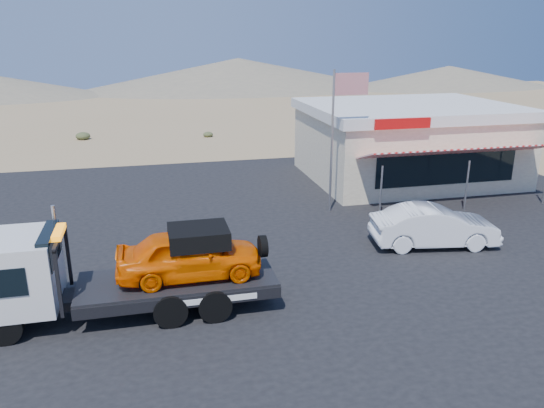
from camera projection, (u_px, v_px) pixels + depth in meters
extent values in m
plane|color=#9A8157|center=(241.00, 263.00, 17.87)|extent=(120.00, 120.00, 0.00)
cube|color=black|center=(278.00, 228.00, 21.08)|extent=(32.00, 24.00, 0.02)
cylinder|color=black|center=(4.00, 328.00, 13.05)|extent=(0.90, 0.27, 0.90)
cylinder|color=black|center=(19.00, 294.00, 14.71)|extent=(0.90, 0.27, 0.90)
cylinder|color=black|center=(170.00, 309.00, 13.93)|extent=(0.90, 0.49, 0.90)
cylinder|color=black|center=(167.00, 280.00, 15.60)|extent=(0.90, 0.49, 0.90)
cylinder|color=black|center=(215.00, 304.00, 14.19)|extent=(0.90, 0.49, 0.90)
cylinder|color=black|center=(207.00, 276.00, 15.85)|extent=(0.90, 0.49, 0.90)
cube|color=black|center=(142.00, 292.00, 14.57)|extent=(7.37, 0.90, 0.27)
cube|color=silver|center=(17.00, 272.00, 13.61)|extent=(1.98, 2.11, 1.89)
cube|color=black|center=(49.00, 246.00, 13.60)|extent=(0.31, 1.80, 0.81)
cube|color=black|center=(64.00, 269.00, 13.87)|extent=(0.09, 1.98, 1.80)
cube|color=orange|center=(59.00, 232.00, 13.55)|extent=(0.22, 1.08, 0.13)
cube|color=black|center=(178.00, 280.00, 14.71)|extent=(5.39, 2.07, 0.13)
imported|color=#FF5D00|center=(189.00, 254.00, 14.56)|extent=(3.96, 1.59, 1.35)
cube|color=black|center=(198.00, 236.00, 14.46)|extent=(1.62, 1.35, 0.49)
imported|color=white|center=(434.00, 226.00, 19.09)|extent=(4.67, 2.25, 1.48)
cube|color=beige|center=(406.00, 146.00, 27.98)|extent=(10.00, 8.00, 3.40)
cube|color=white|center=(409.00, 109.00, 27.38)|extent=(10.40, 8.40, 0.50)
cube|color=red|center=(403.00, 124.00, 22.88)|extent=(2.60, 0.12, 0.45)
cube|color=black|center=(447.00, 167.00, 24.31)|extent=(7.00, 0.06, 1.60)
cube|color=red|center=(460.00, 151.00, 23.21)|extent=(9.00, 1.73, 0.61)
cylinder|color=#99999E|center=(381.00, 192.00, 22.00)|extent=(0.08, 0.08, 2.20)
cylinder|color=#99999E|center=(467.00, 186.00, 22.88)|extent=(0.08, 0.08, 2.20)
cylinder|color=#99999E|center=(332.00, 143.00, 22.14)|extent=(0.10, 0.10, 6.00)
cube|color=#B20C14|center=(351.00, 84.00, 21.57)|extent=(1.50, 0.02, 0.90)
ellipsoid|color=#3F4827|center=(83.00, 136.00, 38.70)|extent=(1.03, 1.03, 0.56)
ellipsoid|color=#3F4827|center=(208.00, 134.00, 39.68)|extent=(0.74, 0.74, 0.40)
cone|color=#726B59|center=(238.00, 74.00, 73.14)|extent=(44.00, 44.00, 4.20)
cone|color=#726B59|center=(449.00, 76.00, 76.19)|extent=(32.00, 32.00, 3.00)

